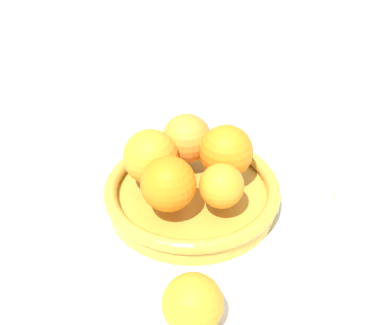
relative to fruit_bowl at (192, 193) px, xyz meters
The scene contains 5 objects.
ground_plane 0.02m from the fruit_bowl, ahead, with size 4.00×4.00×0.00m, color silver.
fruit_bowl is the anchor object (origin of this frame).
orange_pile 0.06m from the fruit_bowl, behind, with size 0.19×0.19×0.08m.
stray_orange 0.22m from the fruit_bowl, 56.87° to the right, with size 0.07×0.07×0.07m, color orange.
drinking_glass 0.24m from the fruit_bowl, 14.56° to the left, with size 0.08×0.08×0.09m, color silver.
Camera 1 is at (0.34, -0.53, 0.55)m, focal length 50.00 mm.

